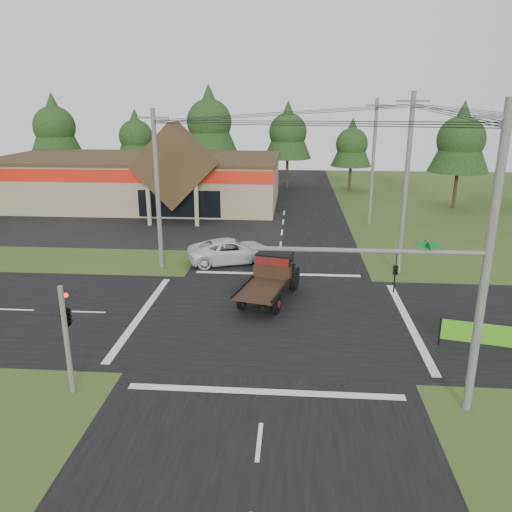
# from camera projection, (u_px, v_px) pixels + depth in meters

# --- Properties ---
(ground) EXTENTS (120.00, 120.00, 0.00)m
(ground) POSITION_uv_depth(u_px,v_px,m) (273.00, 318.00, 26.12)
(ground) COLOR #334719
(ground) RESTS_ON ground
(road_ns) EXTENTS (12.00, 120.00, 0.02)m
(road_ns) POSITION_uv_depth(u_px,v_px,m) (273.00, 318.00, 26.12)
(road_ns) COLOR black
(road_ns) RESTS_ON ground
(road_ew) EXTENTS (120.00, 12.00, 0.02)m
(road_ew) POSITION_uv_depth(u_px,v_px,m) (273.00, 318.00, 26.12)
(road_ew) COLOR black
(road_ew) RESTS_ON ground
(parking_apron) EXTENTS (28.00, 14.00, 0.02)m
(parking_apron) POSITION_uv_depth(u_px,v_px,m) (128.00, 227.00, 45.24)
(parking_apron) COLOR black
(parking_apron) RESTS_ON ground
(cvs_building) EXTENTS (30.40, 18.20, 9.19)m
(cvs_building) POSITION_uv_depth(u_px,v_px,m) (142.00, 179.00, 54.62)
(cvs_building) COLOR gray
(cvs_building) RESTS_ON ground
(traffic_signal_mast) EXTENTS (8.12, 0.24, 7.00)m
(traffic_signal_mast) POSITION_uv_depth(u_px,v_px,m) (432.00, 296.00, 17.24)
(traffic_signal_mast) COLOR #595651
(traffic_signal_mast) RESTS_ON ground
(traffic_signal_corner) EXTENTS (0.53, 2.48, 4.40)m
(traffic_signal_corner) POSITION_uv_depth(u_px,v_px,m) (65.00, 306.00, 18.65)
(traffic_signal_corner) COLOR #595651
(traffic_signal_corner) RESTS_ON ground
(utility_pole_nr) EXTENTS (2.00, 0.30, 11.00)m
(utility_pole_nr) POSITION_uv_depth(u_px,v_px,m) (487.00, 264.00, 16.76)
(utility_pole_nr) COLOR #595651
(utility_pole_nr) RESTS_ON ground
(utility_pole_nw) EXTENTS (2.00, 0.30, 10.50)m
(utility_pole_nw) POSITION_uv_depth(u_px,v_px,m) (157.00, 189.00, 32.74)
(utility_pole_nw) COLOR #595651
(utility_pole_nw) RESTS_ON ground
(utility_pole_ne) EXTENTS (2.00, 0.30, 11.50)m
(utility_pole_ne) POSITION_uv_depth(u_px,v_px,m) (406.00, 184.00, 31.42)
(utility_pole_ne) COLOR #595651
(utility_pole_ne) RESTS_ON ground
(utility_pole_n) EXTENTS (2.00, 0.30, 11.20)m
(utility_pole_n) POSITION_uv_depth(u_px,v_px,m) (373.00, 161.00, 44.80)
(utility_pole_n) COLOR #595651
(utility_pole_n) RESTS_ON ground
(tree_row_a) EXTENTS (6.72, 6.72, 12.12)m
(tree_row_a) POSITION_uv_depth(u_px,v_px,m) (54.00, 125.00, 64.05)
(tree_row_a) COLOR #332316
(tree_row_a) RESTS_ON ground
(tree_row_b) EXTENTS (5.60, 5.60, 10.10)m
(tree_row_b) POSITION_uv_depth(u_px,v_px,m) (136.00, 135.00, 65.62)
(tree_row_b) COLOR #332316
(tree_row_b) RESTS_ON ground
(tree_row_c) EXTENTS (7.28, 7.28, 13.13)m
(tree_row_c) POSITION_uv_depth(u_px,v_px,m) (209.00, 120.00, 63.34)
(tree_row_c) COLOR #332316
(tree_row_c) RESTS_ON ground
(tree_row_d) EXTENTS (6.16, 6.16, 11.11)m
(tree_row_d) POSITION_uv_depth(u_px,v_px,m) (288.00, 130.00, 63.95)
(tree_row_d) COLOR #332316
(tree_row_d) RESTS_ON ground
(tree_row_e) EXTENTS (5.04, 5.04, 9.09)m
(tree_row_e) POSITION_uv_depth(u_px,v_px,m) (352.00, 143.00, 61.86)
(tree_row_e) COLOR #332316
(tree_row_e) RESTS_ON ground
(tree_side_ne) EXTENTS (6.16, 6.16, 11.11)m
(tree_side_ne) POSITION_uv_depth(u_px,v_px,m) (461.00, 137.00, 51.20)
(tree_side_ne) COLOR #332316
(tree_side_ne) RESTS_ON ground
(antique_flatbed_truck) EXTENTS (3.67, 6.38, 2.51)m
(antique_flatbed_truck) POSITION_uv_depth(u_px,v_px,m) (269.00, 279.00, 28.24)
(antique_flatbed_truck) COLOR #5A0C10
(antique_flatbed_truck) RESTS_ON ground
(roadside_banner) EXTENTS (3.98, 1.03, 1.38)m
(roadside_banner) POSITION_uv_depth(u_px,v_px,m) (486.00, 337.00, 22.48)
(roadside_banner) COLOR #42A215
(roadside_banner) RESTS_ON ground
(white_pickup) EXTENTS (6.60, 4.60, 1.67)m
(white_pickup) POSITION_uv_depth(u_px,v_px,m) (231.00, 251.00, 35.05)
(white_pickup) COLOR silver
(white_pickup) RESTS_ON ground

